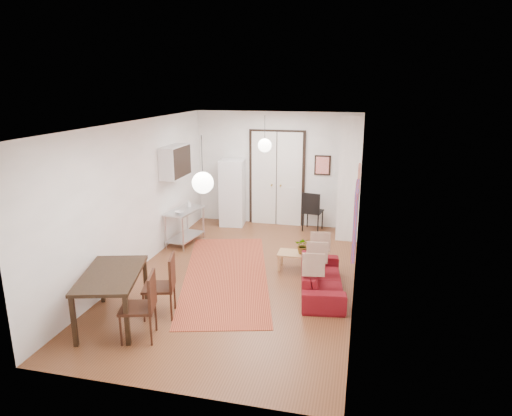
% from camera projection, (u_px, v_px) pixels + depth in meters
% --- Properties ---
extents(floor, '(7.00, 7.00, 0.00)m').
position_uv_depth(floor, '(242.00, 276.00, 8.74)').
color(floor, brown).
rests_on(floor, ground).
extents(ceiling, '(4.20, 7.00, 0.02)m').
position_uv_depth(ceiling, '(241.00, 123.00, 7.97)').
color(ceiling, silver).
rests_on(ceiling, wall_back).
extents(wall_back, '(4.20, 0.02, 2.90)m').
position_uv_depth(wall_back, '(277.00, 169.00, 11.64)').
color(wall_back, white).
rests_on(wall_back, floor).
extents(wall_front, '(4.20, 0.02, 2.90)m').
position_uv_depth(wall_front, '(159.00, 281.00, 5.08)').
color(wall_front, white).
rests_on(wall_front, floor).
extents(wall_left, '(0.02, 7.00, 2.90)m').
position_uv_depth(wall_left, '(137.00, 197.00, 8.83)').
color(wall_left, white).
rests_on(wall_left, floor).
extents(wall_right, '(0.02, 7.00, 2.90)m').
position_uv_depth(wall_right, '(358.00, 210.00, 7.89)').
color(wall_right, white).
rests_on(wall_right, floor).
extents(double_doors, '(1.44, 0.06, 2.50)m').
position_uv_depth(double_doors, '(277.00, 179.00, 11.67)').
color(double_doors, white).
rests_on(double_doors, wall_back).
extents(stub_partition, '(0.50, 0.10, 2.90)m').
position_uv_depth(stub_partition, '(349.00, 180.00, 10.34)').
color(stub_partition, white).
rests_on(stub_partition, floor).
extents(wall_cabinet, '(0.35, 1.00, 0.70)m').
position_uv_depth(wall_cabinet, '(175.00, 161.00, 10.07)').
color(wall_cabinet, silver).
rests_on(wall_cabinet, wall_left).
extents(painting_popart, '(0.05, 1.00, 1.00)m').
position_uv_depth(painting_popart, '(356.00, 219.00, 6.67)').
color(painting_popart, red).
rests_on(painting_popart, wall_right).
extents(painting_abstract, '(0.05, 0.50, 0.60)m').
position_uv_depth(painting_abstract, '(359.00, 181.00, 8.55)').
color(painting_abstract, beige).
rests_on(painting_abstract, wall_right).
extents(poster_back, '(0.40, 0.03, 0.50)m').
position_uv_depth(poster_back, '(322.00, 165.00, 11.32)').
color(poster_back, red).
rests_on(poster_back, wall_back).
extents(print_left, '(0.03, 0.44, 0.54)m').
position_uv_depth(print_left, '(178.00, 156.00, 10.56)').
color(print_left, '#A57344').
rests_on(print_left, wall_left).
extents(pendant_back, '(0.30, 0.30, 0.80)m').
position_uv_depth(pendant_back, '(265.00, 145.00, 10.02)').
color(pendant_back, white).
rests_on(pendant_back, ceiling).
extents(pendant_front, '(0.30, 0.30, 0.80)m').
position_uv_depth(pendant_front, '(203.00, 183.00, 6.27)').
color(pendant_front, white).
rests_on(pendant_front, ceiling).
extents(kilim_rug, '(2.59, 4.41, 0.01)m').
position_uv_depth(kilim_rug, '(226.00, 275.00, 8.79)').
color(kilim_rug, '#AC492B').
rests_on(kilim_rug, floor).
extents(sofa, '(0.95, 1.89, 0.53)m').
position_uv_depth(sofa, '(322.00, 278.00, 8.00)').
color(sofa, maroon).
rests_on(sofa, floor).
extents(coffee_table, '(0.77, 0.43, 0.34)m').
position_uv_depth(coffee_table, '(298.00, 255.00, 8.98)').
color(coffee_table, '#B18053').
rests_on(coffee_table, floor).
extents(potted_plant, '(0.26, 0.30, 0.33)m').
position_uv_depth(potted_plant, '(303.00, 245.00, 8.91)').
color(potted_plant, '#427032').
rests_on(potted_plant, coffee_table).
extents(kitchen_counter, '(0.66, 1.10, 0.80)m').
position_uv_depth(kitchen_counter, '(185.00, 223.00, 10.41)').
color(kitchen_counter, '#BABCBF').
rests_on(kitchen_counter, floor).
extents(bowl, '(0.24, 0.24, 0.05)m').
position_uv_depth(bowl, '(179.00, 212.00, 10.04)').
color(bowl, silver).
rests_on(bowl, kitchen_counter).
extents(soap_bottle, '(0.10, 0.10, 0.17)m').
position_uv_depth(soap_bottle, '(188.00, 204.00, 10.54)').
color(soap_bottle, teal).
rests_on(soap_bottle, kitchen_counter).
extents(fridge, '(0.66, 0.66, 1.70)m').
position_uv_depth(fridge, '(232.00, 193.00, 11.72)').
color(fridge, white).
rests_on(fridge, floor).
extents(dining_table, '(1.20, 1.63, 0.81)m').
position_uv_depth(dining_table, '(111.00, 279.00, 6.90)').
color(dining_table, black).
rests_on(dining_table, floor).
extents(dining_chair_near, '(0.58, 0.73, 1.00)m').
position_uv_depth(dining_chair_near, '(161.00, 279.00, 7.22)').
color(dining_chair_near, '#361C11').
rests_on(dining_chair_near, floor).
extents(dining_chair_far, '(0.58, 0.73, 1.00)m').
position_uv_depth(dining_chair_far, '(140.00, 298.00, 6.56)').
color(dining_chair_far, '#361C11').
rests_on(dining_chair_far, floor).
extents(black_side_chair, '(0.53, 0.53, 0.99)m').
position_uv_depth(black_side_chair, '(313.00, 207.00, 11.41)').
color(black_side_chair, black).
rests_on(black_side_chair, floor).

